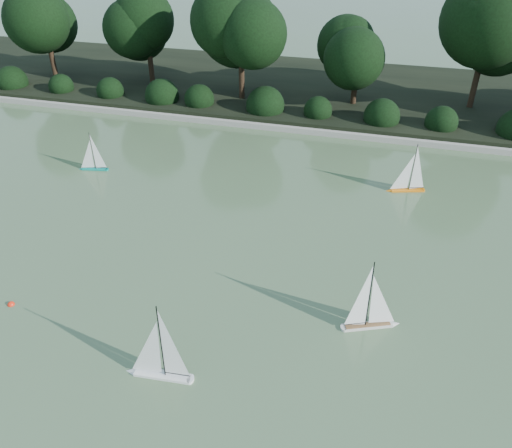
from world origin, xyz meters
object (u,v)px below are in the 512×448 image
object	(u,v)px
sailboat_white_a	(156,365)
sailboat_teal	(92,163)
sailboat_white_b	(374,316)
race_buoy	(11,305)
sailboat_orange	(405,183)

from	to	relation	value
sailboat_white_a	sailboat_teal	world-z (taller)	sailboat_white_a
sailboat_white_b	sailboat_teal	world-z (taller)	sailboat_white_b
sailboat_teal	race_buoy	world-z (taller)	sailboat_teal
sailboat_white_a	sailboat_teal	size ratio (longest dim) A/B	1.31
sailboat_orange	race_buoy	bearing A→B (deg)	-137.35
sailboat_white_a	sailboat_white_b	xyz separation A→B (m)	(3.23, 2.03, -0.01)
sailboat_white_b	sailboat_orange	distance (m)	5.27
sailboat_teal	race_buoy	xyz separation A→B (m)	(1.49, -5.42, -0.19)
sailboat_white_b	sailboat_white_a	bearing A→B (deg)	-147.87
sailboat_white_b	race_buoy	bearing A→B (deg)	-169.49
sailboat_white_b	sailboat_teal	bearing A→B (deg)	152.59
sailboat_white_b	sailboat_orange	bearing A→B (deg)	85.28
sailboat_white_a	sailboat_white_b	bearing A→B (deg)	32.13
sailboat_white_a	race_buoy	distance (m)	3.47
sailboat_white_a	race_buoy	xyz separation A→B (m)	(-3.37, 0.80, -0.25)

